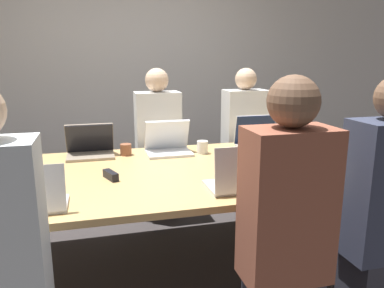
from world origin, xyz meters
The scene contains 18 objects.
ground_plane centered at (0.00, 0.00, 0.00)m, with size 24.00×24.00×0.00m, color #383333.
curtain_wall centered at (0.00, 2.02, 1.40)m, with size 12.00×0.06×2.80m.
conference_table centered at (0.00, 0.00, 0.67)m, with size 3.64×1.38×0.72m.
laptop_far_center centered at (0.12, 0.47, 0.80)m, with size 0.36×0.27×0.27m.
person_far_center centered at (0.12, 0.91, 0.67)m, with size 0.40×0.24×1.38m.
cup_far_center centered at (0.39, 0.39, 0.77)m, with size 0.09×0.09×0.10m.
laptop_far_midleft centered at (-0.48, 0.53, 0.79)m, with size 0.36×0.26×0.26m.
cup_far_midleft centered at (-0.21, 0.49, 0.76)m, with size 0.09×0.09×0.09m.
laptop_near_right centered at (1.06, -0.44, 0.80)m, with size 0.32×0.26×0.26m.
person_near_right centered at (0.99, -0.90, 0.68)m, with size 0.40×0.24×1.39m.
cup_near_right centered at (1.33, -0.37, 0.77)m, with size 0.09×0.09×0.09m.
laptop_far_right centered at (0.91, 0.49, 0.80)m, with size 0.36×0.26×0.27m.
person_far_right centered at (0.97, 0.92, 0.67)m, with size 0.40×0.24×1.38m.
laptop_near_left centered at (-0.76, -0.52, 0.79)m, with size 0.35×0.24×0.25m.
laptop_near_midright centered at (0.35, -0.50, 0.80)m, with size 0.34×0.27×0.28m.
person_near_midright centered at (0.39, -0.97, 0.68)m, with size 0.40×0.24×1.40m.
bottle_near_midright centered at (0.58, -0.38, 0.82)m, with size 0.06×0.06×0.23m.
stapler centered at (-0.35, -0.09, 0.75)m, with size 0.09×0.16×0.05m.
Camera 1 is at (-0.43, -2.40, 1.47)m, focal length 35.00 mm.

